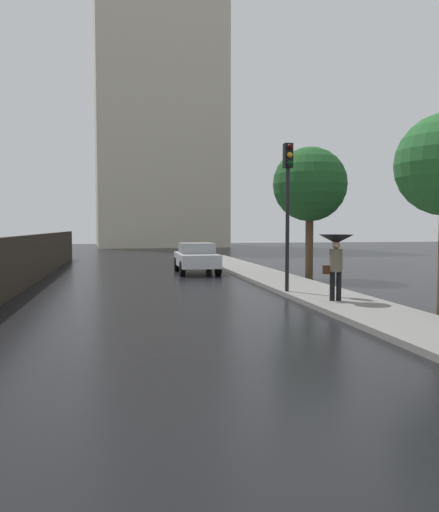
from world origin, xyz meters
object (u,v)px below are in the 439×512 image
at_px(traffic_light, 288,190).
at_px(pedestrian_with_umbrella_near, 336,249).
at_px(street_tree_near, 310,185).
at_px(car_white_mid_road, 196,257).

bearing_deg(traffic_light, pedestrian_with_umbrella_near, -73.16).
bearing_deg(pedestrian_with_umbrella_near, traffic_light, 114.99).
height_order(traffic_light, street_tree_near, street_tree_near).
bearing_deg(pedestrian_with_umbrella_near, car_white_mid_road, 110.95).
height_order(car_white_mid_road, traffic_light, traffic_light).
height_order(car_white_mid_road, street_tree_near, street_tree_near).
distance_m(car_white_mid_road, traffic_light, 8.67).
xyz_separation_m(car_white_mid_road, pedestrian_with_umbrella_near, (2.33, -10.26, 0.83)).
distance_m(pedestrian_with_umbrella_near, street_tree_near, 7.48).
bearing_deg(traffic_light, car_white_mid_road, 101.70).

